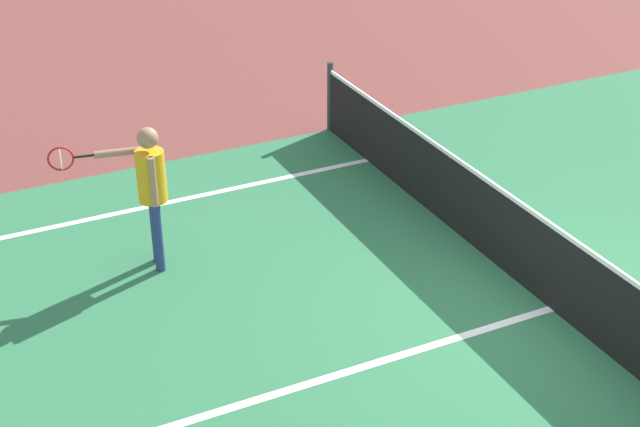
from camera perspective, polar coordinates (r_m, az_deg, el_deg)
ground_plane at (r=10.27m, az=14.00°, el=-5.68°), size 60.00×60.00×0.00m
court_surface_inbounds at (r=10.27m, az=14.00°, el=-5.68°), size 10.62×24.40×0.00m
line_center_service at (r=8.86m, az=-2.68°, el=-10.97°), size 0.10×6.40×0.01m
net at (r=10.01m, az=14.32°, el=-3.35°), size 10.70×0.09×1.07m
player_near at (r=10.35m, az=-10.43°, el=1.90°), size 0.67×1.18×1.71m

